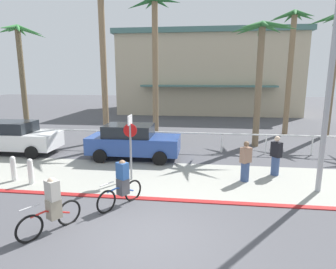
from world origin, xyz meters
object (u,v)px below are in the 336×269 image
object	(u,v)px
palm_tree_4	(291,46)
palm_tree_5	(336,44)
streetlight_curb	(335,67)
pedestrian_1	(276,157)
stop_sign_bike_lane	(130,138)
bollard_1	(13,168)
palm_tree_1	(102,17)
cyclist_red_0	(52,206)
car_blue_1	(133,141)
palm_tree_2	(155,40)
cyclist_blue_1	(122,184)
pedestrian_0	(245,163)
car_white_0	(15,137)
bollard_0	(31,171)
palm_tree_3	(261,50)
palm_tree_0	(21,54)

from	to	relation	value
palm_tree_4	palm_tree_5	bearing A→B (deg)	-3.04
streetlight_curb	pedestrian_1	world-z (taller)	streetlight_curb
stop_sign_bike_lane	bollard_1	world-z (taller)	stop_sign_bike_lane
palm_tree_4	stop_sign_bike_lane	bearing A→B (deg)	-129.51
stop_sign_bike_lane	palm_tree_4	size ratio (longest dim) A/B	0.31
streetlight_curb	palm_tree_1	world-z (taller)	palm_tree_1
cyclist_red_0	car_blue_1	bearing A→B (deg)	86.22
palm_tree_2	pedestrian_1	xyz separation A→B (m)	(6.01, -6.27, -5.37)
cyclist_red_0	cyclist_blue_1	xyz separation A→B (m)	(1.36, 1.73, 0.00)
stop_sign_bike_lane	pedestrian_0	world-z (taller)	stop_sign_bike_lane
palm_tree_4	pedestrian_1	size ratio (longest dim) A/B	4.94
palm_tree_1	car_white_0	distance (m)	8.21
pedestrian_0	streetlight_curb	bearing A→B (deg)	-20.76
streetlight_curb	pedestrian_1	xyz separation A→B (m)	(-1.12, 1.78, -3.52)
bollard_0	car_blue_1	size ratio (longest dim) A/B	0.23
stop_sign_bike_lane	palm_tree_3	xyz separation A→B (m)	(5.74, 6.22, 3.66)
palm_tree_5	pedestrian_1	world-z (taller)	palm_tree_5
car_white_0	cyclist_blue_1	world-z (taller)	car_white_0
palm_tree_2	palm_tree_3	bearing A→B (deg)	-12.17
car_white_0	bollard_0	bearing A→B (deg)	-49.71
palm_tree_0	cyclist_red_0	bearing A→B (deg)	-55.14
palm_tree_1	palm_tree_5	distance (m)	14.73
stop_sign_bike_lane	palm_tree_4	distance (m)	13.76
palm_tree_3	cyclist_red_0	xyz separation A→B (m)	(-6.84, -10.15, -4.65)
palm_tree_0	palm_tree_1	world-z (taller)	palm_tree_1
streetlight_curb	car_white_0	world-z (taller)	streetlight_curb
palm_tree_1	car_white_0	xyz separation A→B (m)	(-3.76, -3.44, -6.45)
bollard_0	cyclist_blue_1	size ratio (longest dim) A/B	0.64
car_blue_1	pedestrian_0	bearing A→B (deg)	-26.32
car_blue_1	cyclist_blue_1	xyz separation A→B (m)	(0.91, -5.09, -0.18)
pedestrian_1	streetlight_curb	bearing A→B (deg)	-57.75
stop_sign_bike_lane	palm_tree_5	size ratio (longest dim) A/B	0.32
bollard_0	palm_tree_0	xyz separation A→B (m)	(-6.02, 9.24, 4.90)
palm_tree_2	palm_tree_5	world-z (taller)	palm_tree_2
palm_tree_5	cyclist_red_0	world-z (taller)	palm_tree_5
stop_sign_bike_lane	bollard_0	distance (m)	3.91
bollard_1	palm_tree_4	distance (m)	17.59
streetlight_curb	pedestrian_0	bearing A→B (deg)	159.24
palm_tree_2	palm_tree_3	distance (m)	6.24
bollard_0	palm_tree_4	bearing A→B (deg)	42.66
palm_tree_1	cyclist_blue_1	size ratio (longest dim) A/B	6.31
pedestrian_0	car_blue_1	bearing A→B (deg)	153.68
palm_tree_3	palm_tree_5	xyz separation A→B (m)	(5.30, 3.74, 0.67)
car_blue_1	palm_tree_1	bearing A→B (deg)	125.57
stop_sign_bike_lane	palm_tree_0	xyz separation A→B (m)	(-9.64, 8.33, 3.74)
bollard_0	palm_tree_2	size ratio (longest dim) A/B	0.12
cyclist_red_0	pedestrian_0	distance (m)	6.98
bollard_1	pedestrian_1	bearing A→B (deg)	10.78
bollard_1	palm_tree_4	size ratio (longest dim) A/B	0.12
bollard_1	pedestrian_1	distance (m)	10.35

